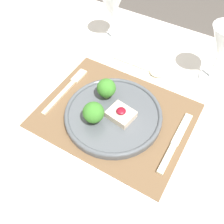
{
  "coord_description": "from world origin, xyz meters",
  "views": [
    {
      "loc": [
        0.21,
        -0.38,
        1.34
      ],
      "look_at": [
        -0.0,
        -0.01,
        0.79
      ],
      "focal_mm": 42.0,
      "sensor_mm": 36.0,
      "label": 1
    }
  ],
  "objects_px": {
    "fork": "(68,87)",
    "wine_glass_near": "(223,44)",
    "spoon": "(150,70)",
    "wine_glass_far": "(112,6)",
    "dinner_plate": "(111,112)",
    "knife": "(174,146)"
  },
  "relations": [
    {
      "from": "dinner_plate",
      "to": "spoon",
      "type": "bearing_deg",
      "value": 85.71
    },
    {
      "from": "spoon",
      "to": "dinner_plate",
      "type": "bearing_deg",
      "value": -94.34
    },
    {
      "from": "knife",
      "to": "wine_glass_far",
      "type": "relative_size",
      "value": 1.13
    },
    {
      "from": "dinner_plate",
      "to": "fork",
      "type": "bearing_deg",
      "value": 170.85
    },
    {
      "from": "spoon",
      "to": "wine_glass_far",
      "type": "relative_size",
      "value": 1.04
    },
    {
      "from": "spoon",
      "to": "wine_glass_far",
      "type": "bearing_deg",
      "value": 155.31
    },
    {
      "from": "wine_glass_far",
      "to": "dinner_plate",
      "type": "bearing_deg",
      "value": -60.28
    },
    {
      "from": "fork",
      "to": "knife",
      "type": "distance_m",
      "value": 0.35
    },
    {
      "from": "fork",
      "to": "wine_glass_far",
      "type": "xyz_separation_m",
      "value": [
        -0.01,
        0.28,
        0.12
      ]
    },
    {
      "from": "dinner_plate",
      "to": "wine_glass_far",
      "type": "bearing_deg",
      "value": 119.72
    },
    {
      "from": "fork",
      "to": "knife",
      "type": "height_order",
      "value": "knife"
    },
    {
      "from": "dinner_plate",
      "to": "spoon",
      "type": "xyz_separation_m",
      "value": [
        0.02,
        0.22,
        -0.01
      ]
    },
    {
      "from": "dinner_plate",
      "to": "knife",
      "type": "height_order",
      "value": "dinner_plate"
    },
    {
      "from": "dinner_plate",
      "to": "wine_glass_near",
      "type": "distance_m",
      "value": 0.36
    },
    {
      "from": "knife",
      "to": "wine_glass_near",
      "type": "relative_size",
      "value": 1.11
    },
    {
      "from": "wine_glass_near",
      "to": "dinner_plate",
      "type": "bearing_deg",
      "value": -123.21
    },
    {
      "from": "dinner_plate",
      "to": "wine_glass_far",
      "type": "height_order",
      "value": "wine_glass_far"
    },
    {
      "from": "fork",
      "to": "wine_glass_near",
      "type": "xyz_separation_m",
      "value": [
        0.35,
        0.26,
        0.12
      ]
    },
    {
      "from": "fork",
      "to": "wine_glass_far",
      "type": "distance_m",
      "value": 0.3
    },
    {
      "from": "dinner_plate",
      "to": "wine_glass_far",
      "type": "distance_m",
      "value": 0.37
    },
    {
      "from": "dinner_plate",
      "to": "knife",
      "type": "bearing_deg",
      "value": -1.02
    },
    {
      "from": "spoon",
      "to": "wine_glass_near",
      "type": "xyz_separation_m",
      "value": [
        0.17,
        0.07,
        0.12
      ]
    }
  ]
}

